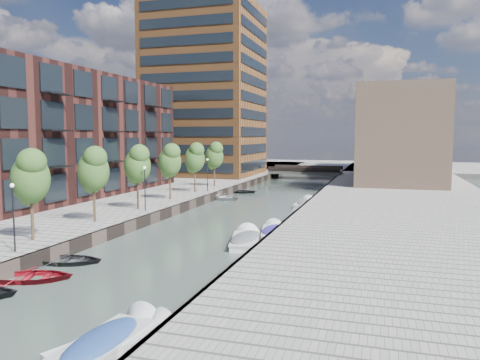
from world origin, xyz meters
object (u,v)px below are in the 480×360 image
at_px(sloop_3, 222,200).
at_px(motorboat_3, 273,231).
at_px(tree_3, 137,164).
at_px(motorboat_4, 306,204).
at_px(tree_2, 93,168).
at_px(motorboat_2, 125,342).
at_px(sloop_4, 240,193).
at_px(motorboat_0, 110,341).
at_px(motorboat_1, 246,240).
at_px(tree_6, 214,155).
at_px(tree_4, 170,160).
at_px(sloop_2, 33,281).
at_px(bridge, 306,171).
at_px(sloop_1, 68,263).
at_px(tree_1, 30,175).
at_px(car, 366,173).
at_px(tree_5, 195,157).

bearing_deg(sloop_3, motorboat_3, -130.71).
xyz_separation_m(tree_3, motorboat_4, (13.90, 13.19, -5.09)).
distance_m(tree_2, sloop_3, 23.18).
bearing_deg(motorboat_2, sloop_4, 101.75).
xyz_separation_m(motorboat_0, motorboat_1, (0.04, 17.99, 0.02)).
bearing_deg(tree_6, tree_4, -90.00).
height_order(tree_2, motorboat_1, tree_2).
distance_m(tree_2, sloop_4, 30.22).
bearing_deg(sloop_2, motorboat_3, -53.71).
bearing_deg(motorboat_1, sloop_4, 107.77).
distance_m(sloop_3, motorboat_3, 21.10).
distance_m(sloop_3, motorboat_2, 40.76).
bearing_deg(bridge, tree_6, -108.10).
height_order(tree_3, motorboat_4, tree_3).
height_order(tree_6, sloop_3, tree_6).
xyz_separation_m(tree_6, motorboat_2, (12.99, -45.18, -5.21)).
distance_m(tree_3, motorboat_4, 19.83).
relative_size(tree_3, motorboat_3, 1.17).
distance_m(motorboat_1, motorboat_3, 3.88).
xyz_separation_m(motorboat_1, motorboat_4, (1.31, 19.70, -0.02)).
bearing_deg(sloop_2, tree_4, -13.15).
height_order(sloop_1, sloop_2, sloop_2).
distance_m(sloop_4, motorboat_4, 14.17).
distance_m(tree_1, motorboat_3, 18.48).
bearing_deg(car, sloop_1, -105.20).
distance_m(sloop_3, motorboat_4, 11.02).
xyz_separation_m(sloop_2, motorboat_1, (8.61, 12.19, 0.23)).
height_order(sloop_1, sloop_4, sloop_4).
relative_size(tree_2, tree_3, 1.00).
height_order(tree_3, tree_5, same).
bearing_deg(car, sloop_3, -122.01).
bearing_deg(tree_6, car, 45.69).
bearing_deg(tree_6, tree_3, -90.00).
bearing_deg(tree_4, tree_6, 90.00).
distance_m(sloop_1, motorboat_3, 16.01).
height_order(bridge, motorboat_4, bridge).
height_order(motorboat_0, motorboat_3, motorboat_0).
relative_size(tree_2, motorboat_2, 1.17).
relative_size(tree_5, motorboat_2, 1.17).
distance_m(motorboat_2, motorboat_3, 21.37).
bearing_deg(tree_4, motorboat_0, -68.27).
relative_size(tree_2, motorboat_3, 1.17).
distance_m(tree_1, sloop_2, 8.13).
bearing_deg(sloop_1, tree_6, -8.00).
xyz_separation_m(sloop_3, motorboat_0, (9.46, -39.86, 0.21)).
relative_size(tree_3, sloop_4, 1.36).
distance_m(bridge, sloop_3, 32.13).
xyz_separation_m(tree_2, tree_3, (0.00, 7.00, 0.00)).
bearing_deg(bridge, motorboat_2, -86.39).
bearing_deg(car, sloop_4, -130.77).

